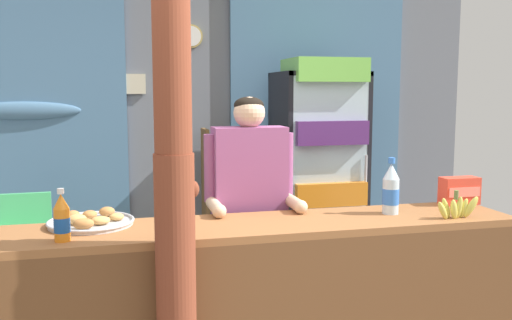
% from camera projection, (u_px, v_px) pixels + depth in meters
% --- Properties ---
extents(back_wall_curtained, '(5.64, 0.22, 2.75)m').
position_uv_depth(back_wall_curtained, '(187.00, 116.00, 5.20)').
color(back_wall_curtained, slate).
rests_on(back_wall_curtained, ground).
extents(stall_counter, '(2.75, 0.52, 0.95)m').
position_uv_depth(stall_counter, '(273.00, 296.00, 2.90)').
color(stall_counter, '#935B33').
rests_on(stall_counter, ground).
extents(timber_post, '(0.20, 0.18, 2.74)m').
position_uv_depth(timber_post, '(174.00, 166.00, 2.45)').
color(timber_post, brown).
rests_on(timber_post, ground).
extents(drink_fridge, '(0.75, 0.71, 1.92)m').
position_uv_depth(drink_fridge, '(319.00, 158.00, 4.92)').
color(drink_fridge, black).
rests_on(drink_fridge, ground).
extents(bottle_shelf_rack, '(0.48, 0.28, 1.31)m').
position_uv_depth(bottle_shelf_rack, '(229.00, 196.00, 5.10)').
color(bottle_shelf_rack, brown).
rests_on(bottle_shelf_rack, ground).
extents(plastic_lawn_chair, '(0.46, 0.46, 0.86)m').
position_uv_depth(plastic_lawn_chair, '(23.00, 244.00, 4.20)').
color(plastic_lawn_chair, '#4CC675').
rests_on(plastic_lawn_chair, ground).
extents(shopkeeper, '(0.55, 0.42, 1.61)m').
position_uv_depth(shopkeeper, '(250.00, 194.00, 3.35)').
color(shopkeeper, '#28282D').
rests_on(shopkeeper, ground).
extents(soda_bottle_water, '(0.09, 0.09, 0.32)m').
position_uv_depth(soda_bottle_water, '(391.00, 190.00, 3.15)').
color(soda_bottle_water, silver).
rests_on(soda_bottle_water, stall_counter).
extents(soda_bottle_orange_soda, '(0.07, 0.07, 0.25)m').
position_uv_depth(soda_bottle_orange_soda, '(62.00, 219.00, 2.57)').
color(soda_bottle_orange_soda, orange).
rests_on(soda_bottle_orange_soda, stall_counter).
extents(snack_box_crackers, '(0.24, 0.11, 0.17)m').
position_uv_depth(snack_box_crackers, '(459.00, 191.00, 3.42)').
color(snack_box_crackers, '#E5422D').
rests_on(snack_box_crackers, stall_counter).
extents(pastry_tray, '(0.45, 0.45, 0.07)m').
position_uv_depth(pastry_tray, '(91.00, 221.00, 2.88)').
color(pastry_tray, '#BCBCC1').
rests_on(pastry_tray, stall_counter).
extents(banana_bunch, '(0.27, 0.06, 0.16)m').
position_uv_depth(banana_bunch, '(457.00, 208.00, 3.04)').
color(banana_bunch, '#CCC14C').
rests_on(banana_bunch, stall_counter).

